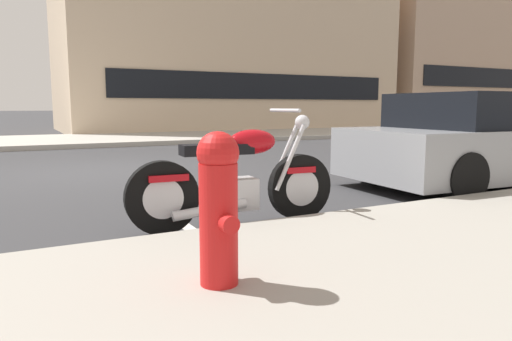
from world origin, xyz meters
The scene contains 8 objects.
ground_plane centered at (0.00, 0.00, 0.00)m, with size 260.00×260.00×0.00m, color #333335.
sidewalk_far_curb centered at (12.00, 7.43, 0.07)m, with size 120.00×5.00×0.14m, color #ADA89E.
parking_stall_stripe centered at (0.00, -4.33, 0.00)m, with size 0.12×2.20×0.01m, color silver.
parked_motorcycle centered at (0.45, -4.62, 0.44)m, with size 2.09×0.62×1.13m.
parked_car_across_street centered at (4.71, -4.09, 0.64)m, with size 4.25×2.11×1.34m.
fire_hydrant centered at (-0.43, -6.25, 0.61)m, with size 0.24×0.36×0.88m.
townhouse_far_uphill centered at (8.45, 13.76, 4.60)m, with size 15.80×8.13×9.19m.
townhouse_near_left centered at (22.03, 15.03, 6.38)m, with size 9.09×10.68×12.75m.
Camera 1 is at (-1.45, -8.64, 1.16)m, focal length 32.93 mm.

